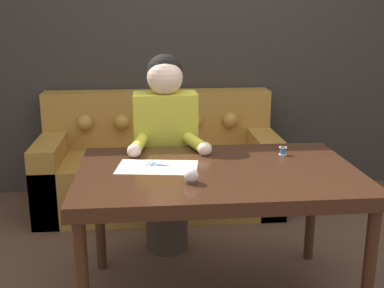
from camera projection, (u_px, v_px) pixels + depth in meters
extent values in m
cube|color=#2D2823|center=(205.00, 42.00, 4.12)|extent=(8.00, 0.06, 2.60)
cube|color=#381E11|center=(218.00, 176.00, 2.50)|extent=(1.45, 0.93, 0.07)
cylinder|color=#381E11|center=(369.00, 276.00, 2.26)|extent=(0.06, 0.06, 0.69)
cylinder|color=#381E11|center=(100.00, 216.00, 2.93)|extent=(0.06, 0.06, 0.69)
cylinder|color=#381E11|center=(311.00, 208.00, 3.05)|extent=(0.06, 0.06, 0.69)
cube|color=olive|center=(160.00, 181.00, 3.92)|extent=(1.90, 0.83, 0.44)
cube|color=olive|center=(158.00, 118.00, 4.10)|extent=(1.90, 0.22, 0.47)
cube|color=olive|center=(53.00, 175.00, 3.82)|extent=(0.20, 0.83, 0.60)
cube|color=olive|center=(262.00, 168.00, 3.98)|extent=(0.20, 0.83, 0.60)
sphere|color=olive|center=(85.00, 123.00, 3.92)|extent=(0.13, 0.13, 0.13)
sphere|color=olive|center=(122.00, 122.00, 3.94)|extent=(0.13, 0.13, 0.13)
sphere|color=olive|center=(158.00, 122.00, 3.97)|extent=(0.13, 0.13, 0.13)
sphere|color=olive|center=(194.00, 121.00, 4.00)|extent=(0.13, 0.13, 0.13)
sphere|color=olive|center=(230.00, 120.00, 4.02)|extent=(0.13, 0.13, 0.13)
cube|color=white|center=(185.00, 158.00, 3.78)|extent=(0.35, 0.25, 0.00)
cylinder|color=#33281E|center=(167.00, 214.00, 3.22)|extent=(0.28, 0.28, 0.48)
cube|color=gold|center=(166.00, 138.00, 3.08)|extent=(0.40, 0.22, 0.58)
sphere|color=beige|center=(165.00, 77.00, 2.96)|extent=(0.22, 0.22, 0.22)
sphere|color=black|center=(165.00, 72.00, 2.98)|extent=(0.23, 0.23, 0.23)
cylinder|color=gold|center=(139.00, 145.00, 2.82)|extent=(0.11, 0.28, 0.07)
sphere|color=beige|center=(134.00, 151.00, 2.69)|extent=(0.08, 0.08, 0.08)
cylinder|color=gold|center=(196.00, 143.00, 2.85)|extent=(0.14, 0.28, 0.07)
sphere|color=beige|center=(205.00, 149.00, 2.73)|extent=(0.08, 0.08, 0.08)
cube|color=beige|center=(157.00, 167.00, 2.51)|extent=(0.45, 0.31, 0.00)
cube|color=silver|center=(180.00, 167.00, 2.52)|extent=(0.14, 0.04, 0.00)
cube|color=#2D569E|center=(158.00, 166.00, 2.53)|extent=(0.09, 0.03, 0.00)
torus|color=#2D569E|center=(150.00, 165.00, 2.54)|extent=(0.04, 0.04, 0.01)
cube|color=silver|center=(178.00, 168.00, 2.50)|extent=(0.12, 0.09, 0.00)
cube|color=#2D569E|center=(159.00, 165.00, 2.55)|extent=(0.08, 0.06, 0.00)
torus|color=#2D569E|center=(152.00, 164.00, 2.57)|extent=(0.04, 0.04, 0.01)
cylinder|color=silver|center=(167.00, 166.00, 2.53)|extent=(0.01, 0.01, 0.01)
cylinder|color=#3366B2|center=(283.00, 151.00, 2.73)|extent=(0.03, 0.03, 0.04)
cylinder|color=beige|center=(283.00, 147.00, 2.73)|extent=(0.04, 0.04, 0.00)
cylinder|color=beige|center=(283.00, 154.00, 2.74)|extent=(0.04, 0.04, 0.00)
cylinder|color=#4C3828|center=(191.00, 181.00, 2.29)|extent=(0.06, 0.06, 0.01)
sphere|color=beige|center=(191.00, 175.00, 2.28)|extent=(0.07, 0.07, 0.07)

